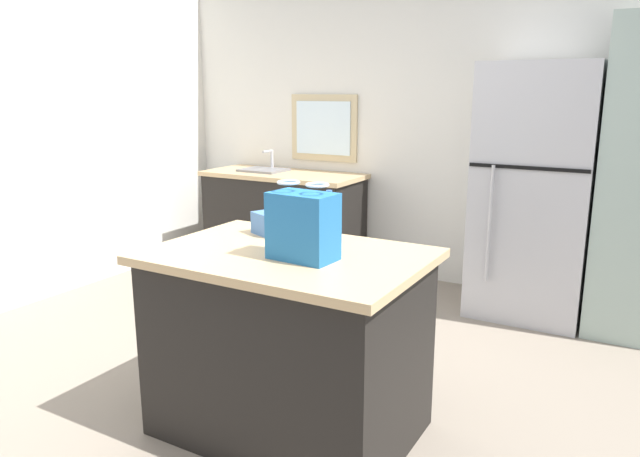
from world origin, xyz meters
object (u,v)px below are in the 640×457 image
object	(u,v)px
shopping_bag	(303,226)
small_box	(266,224)
refrigerator	(535,192)
bottle	(329,217)
kitchen_island	(289,342)

from	to	relation	value
shopping_bag	small_box	world-z (taller)	shopping_bag
refrigerator	bottle	world-z (taller)	refrigerator
refrigerator	small_box	distance (m)	2.21
small_box	shopping_bag	bearing A→B (deg)	-35.76
shopping_bag	small_box	bearing A→B (deg)	144.24
refrigerator	small_box	size ratio (longest dim) A/B	11.16
refrigerator	bottle	size ratio (longest dim) A/B	7.42
kitchen_island	bottle	size ratio (longest dim) A/B	5.13
refrigerator	bottle	distance (m)	2.01
kitchen_island	shopping_bag	xyz separation A→B (m)	(0.12, -0.06, 0.60)
small_box	bottle	size ratio (longest dim) A/B	0.66
refrigerator	bottle	xyz separation A→B (m)	(-0.64, -1.90, 0.10)
kitchen_island	bottle	bearing A→B (deg)	82.52
small_box	bottle	distance (m)	0.34
kitchen_island	refrigerator	size ratio (longest dim) A/B	0.69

